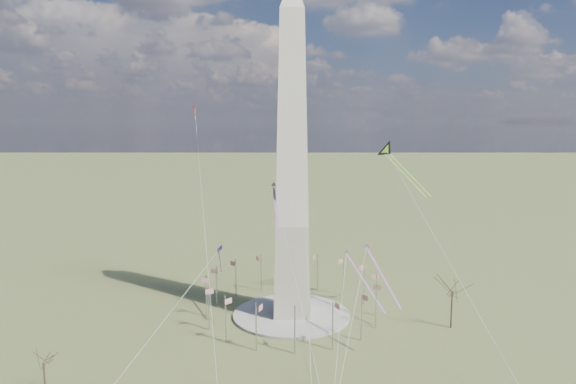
{
  "coord_description": "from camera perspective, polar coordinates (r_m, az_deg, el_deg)",
  "views": [
    {
      "loc": [
        -4.92,
        -151.21,
        59.19
      ],
      "look_at": [
        -1.07,
        0.0,
        38.53
      ],
      "focal_mm": 32.0,
      "sensor_mm": 36.0,
      "label": 1
    }
  ],
  "objects": [
    {
      "name": "kite_delta_black",
      "position": [
        164.99,
        11.09,
        4.29
      ],
      "size": [
        14.9,
        18.7,
        16.22
      ],
      "rotation": [
        0.0,
        0.0,
        3.74
      ],
      "color": "black",
      "rests_on": "ground"
    },
    {
      "name": "washington_monument",
      "position": [
        151.71,
        0.41,
        3.53
      ],
      "size": [
        15.56,
        15.56,
        100.0
      ],
      "color": "#B5AC98",
      "rests_on": "plaza"
    },
    {
      "name": "plaza",
      "position": [
        162.31,
        0.39,
        -13.46
      ],
      "size": [
        36.0,
        36.0,
        0.8
      ],
      "primitive_type": "cylinder",
      "color": "#A39F95",
      "rests_on": "ground"
    },
    {
      "name": "tree_near",
      "position": [
        157.08,
        17.81,
        -10.14
      ],
      "size": [
        9.5,
        9.5,
        16.62
      ],
      "color": "#433A28",
      "rests_on": "ground"
    },
    {
      "name": "tree_far",
      "position": [
        130.31,
        -25.54,
        -16.55
      ],
      "size": [
        5.75,
        5.75,
        10.06
      ],
      "color": "#433A28",
      "rests_on": "ground"
    },
    {
      "name": "kite_diamond_purple",
      "position": [
        161.45,
        -7.59,
        -6.62
      ],
      "size": [
        1.91,
        2.93,
        8.91
      ],
      "rotation": [
        0.0,
        0.0,
        2.96
      ],
      "color": "#451C82",
      "rests_on": "ground"
    },
    {
      "name": "kite_streamer_left",
      "position": [
        138.54,
        10.02,
        -8.33
      ],
      "size": [
        6.85,
        17.7,
        12.56
      ],
      "rotation": [
        0.0,
        0.0,
        3.46
      ],
      "color": "#F83027",
      "rests_on": "ground"
    },
    {
      "name": "kite_streamer_right",
      "position": [
        162.47,
        7.92,
        -8.86
      ],
      "size": [
        10.16,
        19.69,
        14.54
      ],
      "rotation": [
        0.0,
        0.0,
        3.58
      ],
      "color": "#F83027",
      "rests_on": "ground"
    },
    {
      "name": "kite_small_red",
      "position": [
        190.14,
        -10.34,
        9.19
      ],
      "size": [
        1.53,
        1.36,
        4.1
      ],
      "rotation": [
        0.0,
        0.0,
        3.17
      ],
      "color": "red",
      "rests_on": "ground"
    },
    {
      "name": "kite_small_white",
      "position": [
        202.91,
        1.49,
        8.33
      ],
      "size": [
        1.27,
        2.13,
        5.01
      ],
      "rotation": [
        0.0,
        0.0,
        2.8
      ],
      "color": "silver",
      "rests_on": "ground"
    },
    {
      "name": "kite_streamer_mid",
      "position": [
        147.01,
        -1.43,
        -1.27
      ],
      "size": [
        2.37,
        18.48,
        12.68
      ],
      "rotation": [
        0.0,
        0.0,
        3.21
      ],
      "color": "#F83027",
      "rests_on": "ground"
    },
    {
      "name": "ground",
      "position": [
        162.45,
        0.39,
        -13.59
      ],
      "size": [
        2000.0,
        2000.0,
        0.0
      ],
      "primitive_type": "plane",
      "color": "#4B5128",
      "rests_on": "ground"
    },
    {
      "name": "flagpole_ring",
      "position": [
        159.95,
        0.39,
        -11.16
      ],
      "size": [
        54.4,
        54.4,
        13.0
      ],
      "color": "#B0B2B7",
      "rests_on": "ground"
    }
  ]
}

